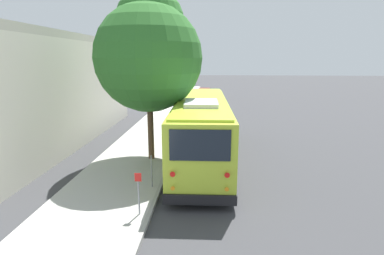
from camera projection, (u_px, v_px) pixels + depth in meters
name	position (u px, v px, depth m)	size (l,w,h in m)	color
ground_plane	(205.00, 159.00, 15.74)	(160.00, 160.00, 0.00)	#3D3D3F
sidewalk_slab	(136.00, 156.00, 15.95)	(80.00, 3.78, 0.15)	#B2AFA8
curb_strip	(172.00, 157.00, 15.83)	(80.00, 0.14, 0.15)	#9D9A94
shuttle_bus	(202.00, 126.00, 15.32)	(11.43, 2.97, 3.34)	#ADC633
parked_sedan_silver	(199.00, 108.00, 28.28)	(4.57, 1.84, 1.26)	#A8AAAF
parked_sedan_tan	(205.00, 99.00, 34.37)	(4.38, 2.07, 1.27)	tan
parked_sedan_maroon	(204.00, 93.00, 39.88)	(4.62, 2.06, 1.28)	maroon
street_tree	(149.00, 50.00, 14.34)	(5.17, 5.17, 8.39)	brown
sign_post_near	(139.00, 193.00, 9.72)	(0.06, 0.22, 1.44)	gray
sign_post_far	(152.00, 171.00, 11.84)	(0.06, 0.06, 1.32)	gray
building_backdrop	(32.00, 94.00, 17.89)	(18.75, 6.18, 6.58)	beige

